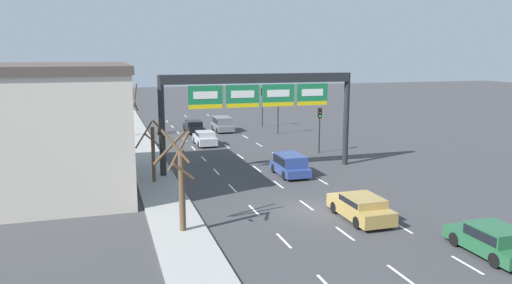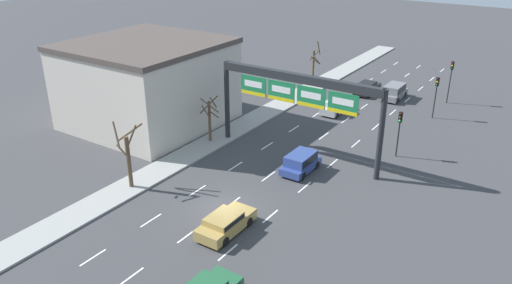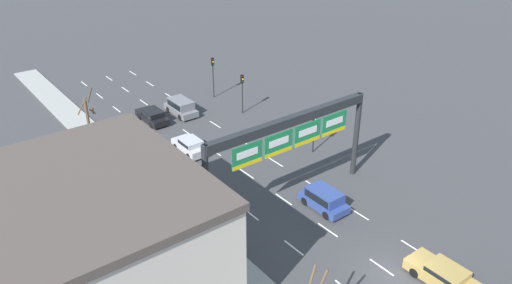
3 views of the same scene
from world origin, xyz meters
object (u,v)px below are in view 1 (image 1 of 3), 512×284
Objects in this scene: car_black at (194,126)px; tree_bare_third at (132,112)px; suv_blue at (290,164)px; tree_bare_second at (180,180)px; traffic_light_mid_block at (262,99)px; traffic_light_far_end at (320,121)px; traffic_light_near_gantry at (278,106)px; suv_grey at (222,123)px; car_green at (492,239)px; sign_gantry at (259,94)px; car_gold at (361,207)px; car_silver at (205,138)px; tree_bare_closest at (154,148)px.

tree_bare_third is (-6.86, -0.70, 1.97)m from car_black.
tree_bare_second is at bearing -134.90° from suv_blue.
traffic_light_far_end is at bearing -90.10° from traffic_light_mid_block.
traffic_light_near_gantry is at bearing 61.51° from tree_bare_second.
suv_grey is 33.35m from tree_bare_second.
suv_grey reaches higher than car_green.
traffic_light_far_end is at bearing 34.22° from sign_gantry.
car_green is at bearing -28.26° from tree_bare_second.
tree_bare_third is (-15.76, 3.23, -0.44)m from traffic_light_near_gantry.
sign_gantry is 20.89m from car_black.
traffic_light_far_end is at bearing 72.79° from car_gold.
traffic_light_far_end is at bearing -42.65° from tree_bare_third.
car_black is 0.95× the size of traffic_light_mid_block.
car_black is 9.47m from traffic_light_mid_block.
traffic_light_near_gantry is 1.06× the size of traffic_light_far_end.
traffic_light_mid_block is (5.53, 1.96, 2.48)m from suv_grey.
tree_bare_second is at bearing -123.71° from sign_gantry.
tree_bare_third is at bearing -170.91° from traffic_light_mid_block.
car_green is 0.98× the size of suv_grey.
traffic_light_mid_block is at bearing 89.90° from traffic_light_far_end.
car_silver is at bearing 98.65° from car_gold.
car_green is 21.83m from tree_bare_closest.
tree_bare_closest reaches higher than traffic_light_near_gantry.
car_gold is 35.21m from traffic_light_mid_block.
car_black is at bearing 98.31° from suv_blue.
car_silver reaches higher than car_gold.
car_black is (-3.40, 32.85, 0.01)m from car_gold.
traffic_light_near_gantry is 0.83× the size of tree_bare_second.
tree_bare_closest is at bearing -169.00° from sign_gantry.
suv_blue is 13.74m from tree_bare_second.
tree_bare_third is (-8.43, 19.46, -3.27)m from sign_gantry.
tree_bare_second is at bearing 175.02° from car_gold.
suv_blue is 16.97m from car_green.
suv_blue is 0.75× the size of tree_bare_second.
tree_bare_second is at bearing -101.20° from car_black.
traffic_light_near_gantry is (5.49, 28.92, 2.42)m from car_gold.
traffic_light_far_end is (7.31, 4.97, -3.01)m from sign_gantry.
tree_bare_second is (-9.74, 0.85, 2.04)m from car_gold.
sign_gantry is at bearing 56.29° from tree_bare_second.
traffic_light_near_gantry is at bearing 79.24° from car_gold.
sign_gantry reaches higher than traffic_light_near_gantry.
traffic_light_far_end is (-0.02, -11.26, -0.18)m from traffic_light_near_gantry.
car_green is 24.00m from traffic_light_far_end.
traffic_light_near_gantry is 0.92× the size of traffic_light_mid_block.
car_green is 0.75× the size of tree_bare_third.
suv_blue is 1.00× the size of car_silver.
traffic_light_near_gantry is at bearing 89.88° from traffic_light_far_end.
tree_bare_closest is (-6.62, -21.75, 1.79)m from car_black.
suv_grey is at bearing -160.43° from traffic_light_mid_block.
suv_blue is at bearing -3.53° from tree_bare_closest.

